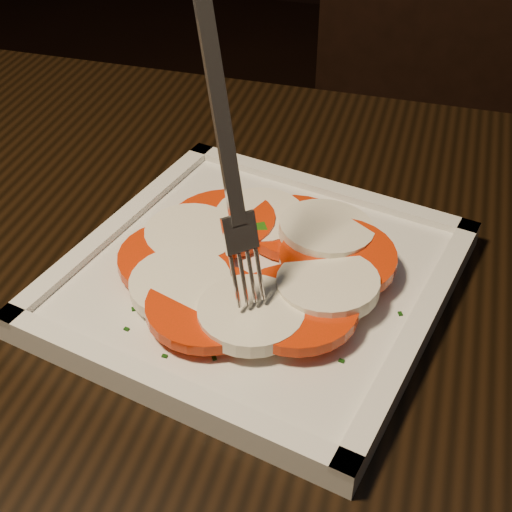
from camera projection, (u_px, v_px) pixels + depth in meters
name	position (u px, v px, depth m)	size (l,w,h in m)	color
table	(355.00, 481.00, 0.50)	(1.21, 0.82, 0.75)	black
chair	(434.00, 136.00, 1.12)	(0.43, 0.43, 0.93)	black
plate	(256.00, 280.00, 0.51)	(0.25, 0.25, 0.01)	white
caprese_salad	(256.00, 260.00, 0.50)	(0.20, 0.20, 0.03)	red
fork	(221.00, 147.00, 0.42)	(0.03, 0.07, 0.18)	white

